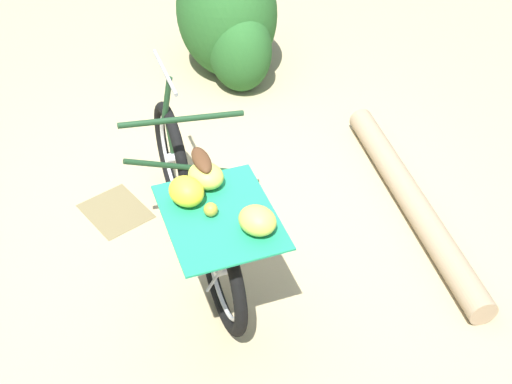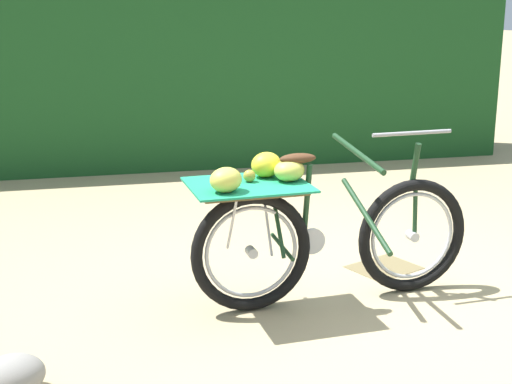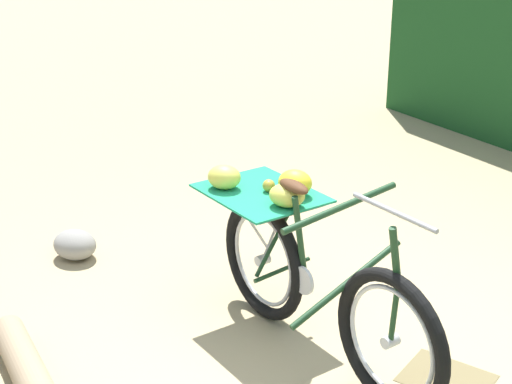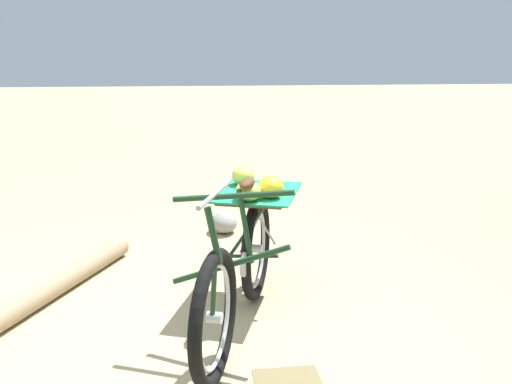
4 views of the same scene
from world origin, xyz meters
The scene contains 5 objects.
ground_plane centered at (0.00, 0.00, 0.00)m, with size 60.00×60.00×0.00m, color tan.
bicycle centered at (0.35, -0.32, 0.47)m, with size 1.77×0.95×1.03m.
fallen_log centered at (0.84, 1.04, 0.09)m, with size 0.17×0.17×1.97m, color #9E8466.
shrub_cluster centered at (-1.37, 1.20, 0.48)m, with size 1.15×0.79×1.10m.
leaf_litter_patch centered at (-0.40, -0.49, 0.00)m, with size 0.44×0.36×0.01m, color olive.
Camera 1 is at (2.83, -1.92, 3.10)m, focal length 48.46 mm.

